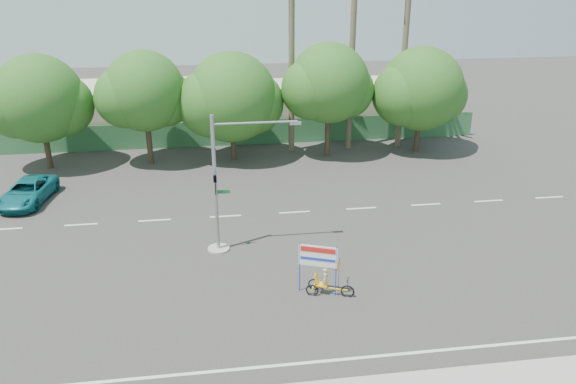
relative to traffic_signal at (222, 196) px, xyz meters
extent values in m
plane|color=#33302D|center=(2.20, -3.98, -2.92)|extent=(120.00, 120.00, 0.00)
cube|color=#336B3D|center=(2.20, 17.52, -1.92)|extent=(38.00, 0.08, 2.00)
cube|color=beige|center=(-7.80, 22.02, -0.92)|extent=(12.00, 8.00, 4.00)
cube|color=beige|center=(10.20, 22.02, -1.12)|extent=(14.00, 8.00, 3.60)
cylinder|color=#473828|center=(-11.80, 14.02, -1.16)|extent=(0.40, 0.40, 3.52)
sphere|color=#1A4E17|center=(-11.80, 14.02, 2.04)|extent=(6.00, 6.00, 6.00)
sphere|color=#1A4E17|center=(-10.45, 14.32, 1.48)|extent=(4.32, 4.32, 4.32)
sphere|color=#1A4E17|center=(-13.15, 13.77, 1.72)|extent=(4.56, 4.56, 4.56)
cylinder|color=#473828|center=(-4.80, 14.02, -1.05)|extent=(0.40, 0.40, 3.74)
sphere|color=#1A4E17|center=(-4.80, 14.02, 2.35)|extent=(5.60, 5.60, 5.60)
sphere|color=#1A4E17|center=(-3.54, 14.32, 1.76)|extent=(4.03, 4.03, 4.03)
sphere|color=#1A4E17|center=(-6.06, 13.77, 2.01)|extent=(4.26, 4.26, 4.26)
cylinder|color=#473828|center=(1.20, 14.02, -1.27)|extent=(0.40, 0.40, 3.30)
sphere|color=#1A4E17|center=(1.20, 14.02, 1.73)|extent=(6.40, 6.40, 6.40)
sphere|color=#1A4E17|center=(2.64, 14.32, 1.21)|extent=(4.61, 4.61, 4.61)
sphere|color=#1A4E17|center=(-0.24, 13.77, 1.43)|extent=(4.86, 4.86, 4.86)
cylinder|color=#473828|center=(8.20, 14.02, -0.98)|extent=(0.40, 0.40, 3.87)
sphere|color=#1A4E17|center=(8.20, 14.02, 2.54)|extent=(5.80, 5.80, 5.80)
sphere|color=#1A4E17|center=(9.50, 14.32, 1.92)|extent=(4.18, 4.18, 4.18)
sphere|color=#1A4E17|center=(6.89, 13.77, 2.19)|extent=(4.41, 4.41, 4.41)
cylinder|color=#473828|center=(15.20, 14.02, -1.20)|extent=(0.40, 0.40, 3.43)
sphere|color=#1A4E17|center=(15.20, 14.02, 1.92)|extent=(6.20, 6.20, 6.20)
sphere|color=#1A4E17|center=(16.59, 14.32, 1.37)|extent=(4.46, 4.46, 4.46)
sphere|color=#1A4E17|center=(13.80, 13.77, 1.61)|extent=(4.71, 4.71, 4.71)
cylinder|color=#70604C|center=(10.20, 15.52, 5.58)|extent=(0.44, 0.44, 17.00)
cylinder|color=#70604C|center=(14.20, 15.52, 4.58)|extent=(0.44, 0.44, 15.00)
cylinder|color=#70604C|center=(5.70, 15.52, 4.08)|extent=(0.44, 0.44, 14.00)
cylinder|color=gray|center=(-0.30, 0.02, -2.87)|extent=(1.10, 1.10, 0.10)
cylinder|color=gray|center=(-0.30, 0.02, 0.58)|extent=(0.18, 0.18, 7.00)
cylinder|color=gray|center=(1.70, 0.02, 3.63)|extent=(4.00, 0.10, 0.10)
cube|color=gray|center=(3.60, 0.02, 3.53)|extent=(0.55, 0.20, 0.12)
imported|color=black|center=(-0.30, -0.20, 0.68)|extent=(0.16, 0.20, 1.00)
cube|color=#14662D|center=(0.05, 0.02, 0.23)|extent=(0.70, 0.04, 0.18)
torus|color=black|center=(5.14, -5.12, -2.65)|extent=(0.59, 0.29, 0.60)
torus|color=black|center=(3.82, -4.33, -2.67)|extent=(0.55, 0.27, 0.56)
torus|color=black|center=(3.64, -4.79, -2.67)|extent=(0.55, 0.27, 0.56)
cube|color=yellow|center=(4.43, -4.84, -2.60)|extent=(1.43, 0.61, 0.05)
cube|color=yellow|center=(3.73, -4.56, -2.65)|extent=(0.25, 0.52, 0.04)
cube|color=yellow|center=(4.10, -4.71, -2.47)|extent=(0.55, 0.51, 0.05)
cube|color=yellow|center=(3.88, -4.62, -2.22)|extent=(0.33, 0.42, 0.48)
cylinder|color=black|center=(5.14, -5.12, -2.30)|extent=(0.03, 0.03, 0.49)
cube|color=black|center=(5.14, -5.12, -2.06)|extent=(0.18, 0.39, 0.04)
imported|color=#CCB284|center=(4.23, -4.76, -2.14)|extent=(0.34, 0.41, 0.96)
cylinder|color=blue|center=(3.15, -4.33, -1.72)|extent=(0.06, 0.06, 2.40)
cylinder|color=blue|center=(4.64, -4.92, -1.72)|extent=(0.06, 0.06, 2.40)
cube|color=white|center=(3.90, -4.63, -1.09)|extent=(1.59, 0.66, 0.98)
cube|color=red|center=(3.88, -4.66, -0.78)|extent=(1.41, 0.57, 0.23)
cube|color=blue|center=(3.88, -4.66, -1.23)|extent=(1.41, 0.57, 0.12)
cylinder|color=black|center=(4.76, -4.97, -1.98)|extent=(0.02, 0.02, 1.87)
cube|color=red|center=(4.47, -4.86, -1.41)|extent=(0.74, 0.31, 0.58)
imported|color=#106A72|center=(-11.54, 7.74, -2.24)|extent=(2.92, 5.16, 1.36)
camera|label=1|loc=(-0.33, -25.43, 10.58)|focal=35.00mm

